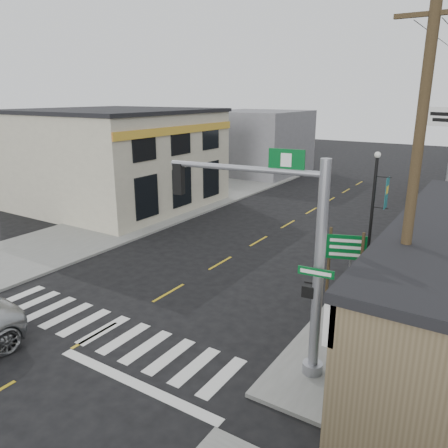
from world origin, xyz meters
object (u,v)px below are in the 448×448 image
Objects in this scene: fire_hydrant at (376,302)px; lamp_post at (374,202)px; traffic_signal_pole at (294,244)px; utility_pole_near at (412,199)px; guide_sign at (345,254)px.

lamp_post reaches higher than fire_hydrant.
traffic_signal_pole is 3.26m from utility_pole_near.
guide_sign is 6.36m from utility_pole_near.
guide_sign reaches higher than fire_hydrant.
traffic_signal_pole reaches higher than guide_sign.
fire_hydrant is 6.35m from utility_pole_near.
traffic_signal_pole is at bearing -86.46° from lamp_post.
lamp_post is (-1.45, 4.41, 2.77)m from fire_hydrant.
lamp_post is 0.53× the size of utility_pole_near.
traffic_signal_pole is 5.88m from guide_sign.
utility_pole_near is (1.36, -3.81, 4.90)m from fire_hydrant.
utility_pole_near reaches higher than traffic_signal_pole.
utility_pole_near is (2.75, 1.03, 1.43)m from traffic_signal_pole.
guide_sign is at bearing -87.80° from lamp_post.
lamp_post is at bearing 84.12° from traffic_signal_pole.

